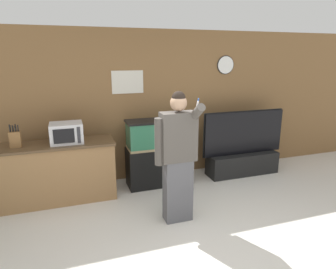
{
  "coord_description": "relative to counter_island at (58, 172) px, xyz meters",
  "views": [
    {
      "loc": [
        -1.39,
        -2.55,
        2.16
      ],
      "look_at": [
        -0.04,
        1.43,
        1.05
      ],
      "focal_mm": 32.0,
      "sensor_mm": 36.0,
      "label": 1
    }
  ],
  "objects": [
    {
      "name": "tv_on_stand",
      "position": [
        3.24,
        0.03,
        -0.11
      ],
      "size": [
        1.61,
        0.4,
        1.2
      ],
      "color": "black",
      "rests_on": "ground_plane"
    },
    {
      "name": "wall_back_paneled",
      "position": [
        1.61,
        0.52,
        0.85
      ],
      "size": [
        10.0,
        0.08,
        2.6
      ],
      "color": "brown",
      "rests_on": "ground_plane"
    },
    {
      "name": "aquarium_on_stand",
      "position": [
        1.62,
        0.09,
        0.12
      ],
      "size": [
        1.08,
        0.43,
        1.14
      ],
      "color": "black",
      "rests_on": "ground_plane"
    },
    {
      "name": "person_standing",
      "position": [
        1.51,
        -1.12,
        0.45
      ],
      "size": [
        0.55,
        0.41,
        1.74
      ],
      "color": "#515156",
      "rests_on": "ground_plane"
    },
    {
      "name": "knife_block",
      "position": [
        -0.52,
        -0.03,
        0.57
      ],
      "size": [
        0.15,
        0.09,
        0.33
      ],
      "color": "brown",
      "rests_on": "counter_island"
    },
    {
      "name": "ground_plane",
      "position": [
        1.61,
        -1.99,
        -0.46
      ],
      "size": [
        18.0,
        18.0,
        0.0
      ],
      "primitive_type": "plane",
      "color": "beige"
    },
    {
      "name": "microwave",
      "position": [
        0.17,
        -0.0,
        0.6
      ],
      "size": [
        0.46,
        0.38,
        0.3
      ],
      "color": "silver",
      "rests_on": "counter_island"
    },
    {
      "name": "counter_island",
      "position": [
        0.0,
        0.0,
        0.0
      ],
      "size": [
        1.7,
        0.59,
        0.91
      ],
      "color": "olive",
      "rests_on": "ground_plane"
    }
  ]
}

